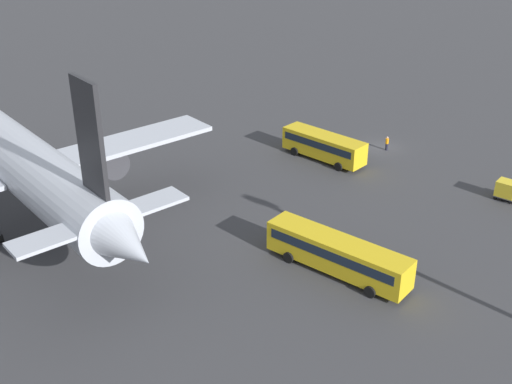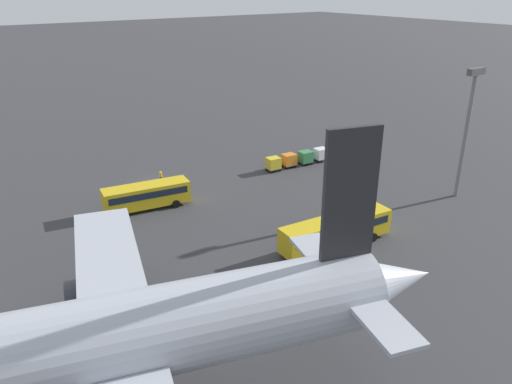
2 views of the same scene
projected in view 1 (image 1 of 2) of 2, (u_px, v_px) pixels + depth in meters
ground_plane at (380, 148)px, 78.78m from camera, size 600.00×600.00×0.00m
airplane at (19, 160)px, 58.52m from camera, size 44.81×38.13×18.13m
shuttle_bus_near at (324, 145)px, 74.77m from camera, size 10.71×4.24×3.07m
shuttle_bus_far at (337, 253)px, 53.64m from camera, size 13.15×3.83×3.13m
worker_person at (387, 143)px, 77.69m from camera, size 0.38×0.38×1.74m
cargo_cart_yellow at (506, 189)px, 65.88m from camera, size 2.13×1.84×2.06m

